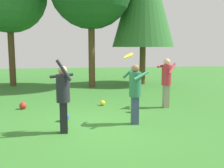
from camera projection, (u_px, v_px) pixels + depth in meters
The scene contains 9 objects.
ground_plane at pixel (94, 125), 7.36m from camera, with size 40.00×40.00×0.00m, color #387A2D.
person_thrower at pixel (63, 93), 6.59m from camera, with size 0.60×0.56×1.89m.
person_catcher at pixel (135, 89), 7.36m from camera, with size 0.73×0.72×1.70m.
person_bystander at pixel (166, 79), 9.36m from camera, with size 0.75×0.76×1.77m.
frisbee at pixel (129, 56), 7.03m from camera, with size 0.29×0.31×0.16m.
ball_white at pixel (134, 109), 8.79m from camera, with size 0.25×0.25×0.25m, color white.
ball_red at pixel (23, 106), 9.25m from camera, with size 0.25×0.25×0.25m, color red.
ball_yellow at pixel (103, 103), 9.82m from camera, with size 0.19×0.19×0.19m, color yellow.
ball_blue at pixel (65, 117), 7.75m from camera, with size 0.26×0.26×0.26m, color blue.
Camera 1 is at (-0.59, -7.12, 2.19)m, focal length 42.16 mm.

